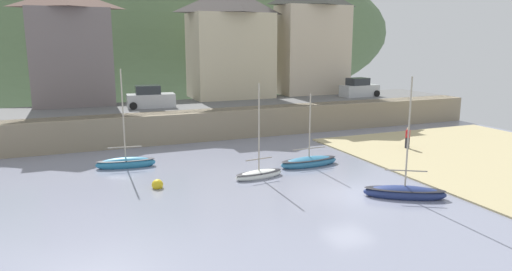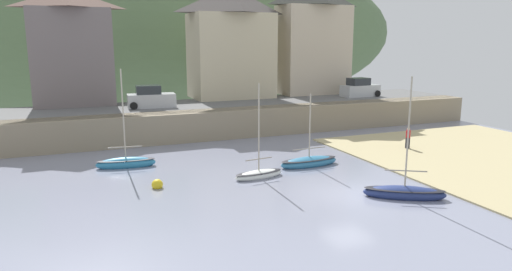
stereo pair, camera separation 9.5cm
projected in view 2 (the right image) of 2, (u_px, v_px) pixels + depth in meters
quay_seawall at (238, 120)px, 40.98m from camera, size 48.00×9.40×2.40m
hillside_backdrop at (163, 32)px, 73.96m from camera, size 80.00×44.00×27.00m
waterfront_building_left at (71, 47)px, 41.87m from camera, size 7.18×5.02×10.26m
waterfront_building_centre at (231, 42)px, 47.39m from camera, size 8.30×5.75×11.05m
waterfront_building_right at (313, 38)px, 50.83m from camera, size 7.78×4.51×11.79m
sailboat_tall_mast at (309, 162)px, 31.04m from camera, size 4.24×1.44×5.00m
motorboat_with_cabin at (259, 174)px, 28.35m from camera, size 3.28×1.41×5.87m
rowboat_small_beached at (126, 163)px, 30.69m from camera, size 3.92×1.45×6.63m
sailboat_white_hull at (404, 192)px, 24.74m from camera, size 4.28×3.24×6.61m
parked_car_near_slipway at (151, 98)px, 40.93m from camera, size 4.20×1.97×1.95m
parked_car_by_wall at (360, 89)px, 48.97m from camera, size 4.23×2.04×1.95m
person_on_slipway at (408, 137)px, 35.54m from camera, size 0.34×0.34×1.62m
mooring_buoy at (157, 185)px, 26.38m from camera, size 0.64×0.64×0.64m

